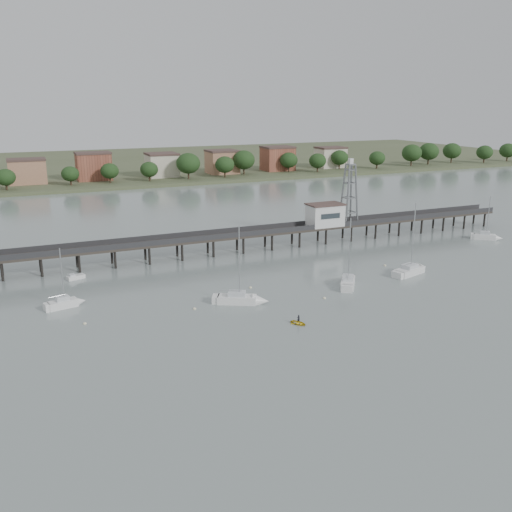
{
  "coord_description": "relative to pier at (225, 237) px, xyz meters",
  "views": [
    {
      "loc": [
        -42.53,
        -53.76,
        32.88
      ],
      "look_at": [
        -0.56,
        42.0,
        4.0
      ],
      "focal_mm": 40.0,
      "sensor_mm": 36.0,
      "label": 1
    }
  ],
  "objects": [
    {
      "name": "lattice_tower",
      "position": [
        31.5,
        0.0,
        7.31
      ],
      "size": [
        3.2,
        3.2,
        15.5
      ],
      "color": "slate",
      "rests_on": "ground"
    },
    {
      "name": "dinghy_occupant",
      "position": [
        -4.4,
        -42.77,
        -3.79
      ],
      "size": [
        0.48,
        1.24,
        0.29
      ],
      "primitive_type": "imported",
      "rotation": [
        0.0,
        0.0,
        3.12
      ],
      "color": "black",
      "rests_on": "ground"
    },
    {
      "name": "white_tender",
      "position": [
        -32.63,
        -6.11,
        -3.4
      ],
      "size": [
        3.52,
        2.27,
        1.27
      ],
      "rotation": [
        0.0,
        0.0,
        0.3
      ],
      "color": "white",
      "rests_on": "ground"
    },
    {
      "name": "sailboat_f",
      "position": [
        -8.28,
        -31.18,
        -3.16
      ],
      "size": [
        8.71,
        6.19,
        14.08
      ],
      "rotation": [
        0.0,
        0.0,
        -0.49
      ],
      "color": "white",
      "rests_on": "ground"
    },
    {
      "name": "sailboat_e",
      "position": [
        62.82,
        -13.62,
        -3.14
      ],
      "size": [
        6.25,
        5.78,
        11.07
      ],
      "rotation": [
        0.0,
        0.0,
        -0.72
      ],
      "color": "white",
      "rests_on": "ground"
    },
    {
      "name": "ground_plane",
      "position": [
        0.0,
        -60.0,
        -3.79
      ],
      "size": [
        500.0,
        500.0,
        0.0
      ],
      "primitive_type": "plane",
      "color": "slate",
      "rests_on": "ground"
    },
    {
      "name": "pier",
      "position": [
        0.0,
        0.0,
        0.0
      ],
      "size": [
        150.0,
        5.0,
        5.5
      ],
      "color": "#2D2823",
      "rests_on": "ground"
    },
    {
      "name": "pier_building",
      "position": [
        25.0,
        0.0,
        2.87
      ],
      "size": [
        8.4,
        5.4,
        5.3
      ],
      "color": "silver",
      "rests_on": "ground"
    },
    {
      "name": "yellow_dinghy",
      "position": [
        -4.4,
        -42.77,
        -3.79
      ],
      "size": [
        1.93,
        1.34,
        2.64
      ],
      "primitive_type": "imported",
      "rotation": [
        0.0,
        0.0,
        0.47
      ],
      "color": "yellow",
      "rests_on": "ground"
    },
    {
      "name": "far_shore",
      "position": [
        0.36,
        179.58,
        -2.85
      ],
      "size": [
        500.0,
        170.0,
        10.4
      ],
      "color": "#475133",
      "rests_on": "ground"
    },
    {
      "name": "mooring_buoys",
      "position": [
        -4.78,
        -28.19,
        -3.71
      ],
      "size": [
        60.94,
        12.77,
        0.39
      ],
      "color": "#EFE9B9",
      "rests_on": "ground"
    },
    {
      "name": "sailboat_c",
      "position": [
        12.94,
        -29.41,
        -3.15
      ],
      "size": [
        6.56,
        7.86,
        13.23
      ],
      "rotation": [
        0.0,
        0.0,
        0.95
      ],
      "color": "white",
      "rests_on": "ground"
    },
    {
      "name": "sailboat_d",
      "position": [
        28.59,
        -28.5,
        -3.16
      ],
      "size": [
        9.41,
        5.21,
        14.85
      ],
      "rotation": [
        0.0,
        0.0,
        0.3
      ],
      "color": "white",
      "rests_on": "ground"
    },
    {
      "name": "sailboat_b",
      "position": [
        -35.56,
        -21.0,
        -3.14
      ],
      "size": [
        6.44,
        3.24,
        10.43
      ],
      "rotation": [
        0.0,
        0.0,
        0.24
      ],
      "color": "white",
      "rests_on": "ground"
    }
  ]
}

